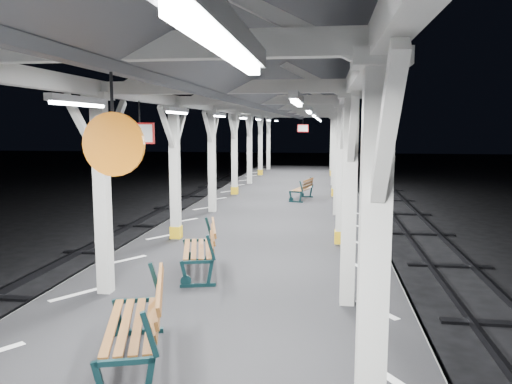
# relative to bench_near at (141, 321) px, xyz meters

# --- Properties ---
(ground) EXTENTS (120.00, 120.00, 0.00)m
(ground) POSITION_rel_bench_near_xyz_m (0.46, 4.38, -1.53)
(ground) COLOR black
(ground) RESTS_ON ground
(platform) EXTENTS (6.00, 50.00, 1.00)m
(platform) POSITION_rel_bench_near_xyz_m (0.46, 4.38, -1.03)
(platform) COLOR black
(platform) RESTS_ON ground
(hazard_stripes_left) EXTENTS (1.00, 48.00, 0.01)m
(hazard_stripes_left) POSITION_rel_bench_near_xyz_m (-1.99, 4.38, -0.53)
(hazard_stripes_left) COLOR silver
(hazard_stripes_left) RESTS_ON platform
(hazard_stripes_right) EXTENTS (1.00, 48.00, 0.01)m
(hazard_stripes_right) POSITION_rel_bench_near_xyz_m (2.91, 4.38, -0.53)
(hazard_stripes_right) COLOR silver
(hazard_stripes_right) RESTS_ON platform
(track_left) EXTENTS (2.20, 60.00, 0.16)m
(track_left) POSITION_rel_bench_near_xyz_m (-4.54, 4.38, -1.45)
(track_left) COLOR #2D2D33
(track_left) RESTS_ON ground
(track_right) EXTENTS (2.20, 60.00, 0.16)m
(track_right) POSITION_rel_bench_near_xyz_m (5.46, 4.38, -1.45)
(track_right) COLOR #2D2D33
(track_right) RESTS_ON ground
(canopy) EXTENTS (5.40, 49.00, 4.65)m
(canopy) POSITION_rel_bench_near_xyz_m (0.46, 4.36, 3.03)
(canopy) COLOR silver
(canopy) RESTS_ON platform
(bench_near) EXTENTS (1.19, 1.96, 1.00)m
(bench_near) POSITION_rel_bench_near_xyz_m (0.00, 0.00, 0.00)
(bench_near) COLOR #0F2A2D
(bench_near) RESTS_ON platform
(bench_mid) EXTENTS (1.05, 1.83, 0.94)m
(bench_mid) POSITION_rel_bench_near_xyz_m (-0.18, 3.69, -0.03)
(bench_mid) COLOR #0F2A2D
(bench_mid) RESTS_ON platform
(bench_far) EXTENTS (0.87, 1.57, 0.81)m
(bench_far) POSITION_rel_bench_near_xyz_m (1.29, 13.39, -0.10)
(bench_far) COLOR #0F2A2D
(bench_far) RESTS_ON platform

